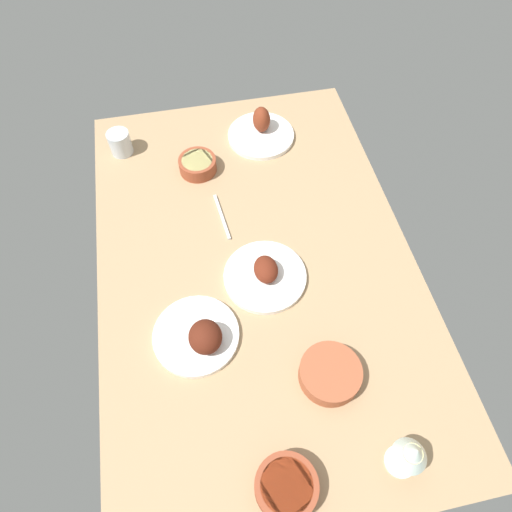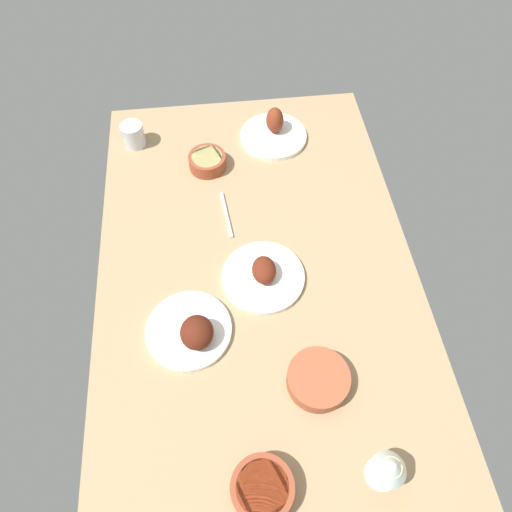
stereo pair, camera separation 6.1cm
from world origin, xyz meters
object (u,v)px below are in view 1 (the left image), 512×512
object	(u,v)px
bowl_potatoes	(198,164)
bowl_pasta	(330,373)
plate_far_side	(265,274)
water_tumbler	(120,143)
fork_loose	(222,217)
bowl_sauce	(286,487)
wine_glass	(412,454)
plate_near_viewer	(261,131)
plate_center_main	(200,336)

from	to	relation	value
bowl_potatoes	bowl_pasta	xyz separation A→B (cm)	(75.48, 22.40, -0.04)
plate_far_side	water_tumbler	distance (cm)	68.96
bowl_potatoes	fork_loose	world-z (taller)	bowl_potatoes
bowl_sauce	wine_glass	distance (cm)	27.23
plate_far_side	wine_glass	xyz separation A→B (cm)	(52.74, 19.46, 8.18)
plate_near_viewer	water_tumbler	distance (cm)	47.73
plate_far_side	bowl_sauce	distance (cm)	53.20
bowl_potatoes	plate_near_viewer	bearing A→B (deg)	116.41
plate_near_viewer	bowl_pasta	size ratio (longest dim) A/B	1.50
plate_far_side	bowl_pasta	bearing A→B (deg)	17.07
bowl_sauce	wine_glass	world-z (taller)	wine_glass
wine_glass	bowl_potatoes	bearing A→B (deg)	-161.60
plate_center_main	bowl_potatoes	distance (cm)	59.98
plate_far_side	wine_glass	bearing A→B (deg)	20.26
bowl_pasta	plate_near_viewer	bearing A→B (deg)	179.20
wine_glass	fork_loose	world-z (taller)	wine_glass
bowl_sauce	water_tumbler	distance (cm)	114.96
plate_far_side	plate_near_viewer	bearing A→B (deg)	169.25
plate_far_side	bowl_potatoes	size ratio (longest dim) A/B	1.90
bowl_pasta	water_tumbler	xyz separation A→B (cm)	(-89.02, -46.44, 1.48)
water_tumbler	bowl_potatoes	bearing A→B (deg)	60.63
plate_center_main	water_tumbler	xyz separation A→B (cm)	(-73.07, -16.75, 1.41)
plate_far_side	water_tumbler	size ratio (longest dim) A/B	2.88
bowl_potatoes	bowl_pasta	size ratio (longest dim) A/B	0.80
plate_far_side	bowl_potatoes	xyz separation A→B (cm)	(-44.63, -12.92, 0.83)
plate_center_main	wine_glass	world-z (taller)	wine_glass
bowl_pasta	water_tumbler	distance (cm)	100.41
plate_center_main	water_tumbler	world-z (taller)	plate_center_main
bowl_pasta	plate_center_main	bearing A→B (deg)	-118.24
plate_far_side	wine_glass	size ratio (longest dim) A/B	1.65
plate_center_main	water_tumbler	distance (cm)	74.98
bowl_pasta	fork_loose	size ratio (longest dim) A/B	0.86
bowl_potatoes	water_tumbler	distance (cm)	27.63
plate_near_viewer	plate_far_side	world-z (taller)	plate_near_viewer
plate_far_side	bowl_pasta	size ratio (longest dim) A/B	1.52
water_tumbler	plate_near_viewer	bearing A→B (deg)	87.83
bowl_sauce	fork_loose	distance (cm)	76.30
plate_center_main	bowl_pasta	xyz separation A→B (cm)	(15.95, 29.69, -0.06)
bowl_sauce	bowl_pasta	world-z (taller)	bowl_sauce
fork_loose	plate_far_side	bearing A→B (deg)	14.15
bowl_potatoes	wine_glass	world-z (taller)	wine_glass
bowl_pasta	wine_glass	distance (cm)	25.17
wine_glass	plate_far_side	bearing A→B (deg)	-159.74
plate_near_viewer	bowl_pasta	bearing A→B (deg)	-0.80
plate_near_viewer	bowl_potatoes	distance (cm)	26.37
bowl_pasta	fork_loose	xyz separation A→B (cm)	(-54.34, -17.95, -2.13)
bowl_pasta	wine_glass	size ratio (longest dim) A/B	1.09
plate_center_main	wine_glass	size ratio (longest dim) A/B	1.60
plate_center_main	bowl_sauce	xyz separation A→B (cm)	(37.85, 13.42, 0.13)
bowl_pasta	fork_loose	bearing A→B (deg)	-161.72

